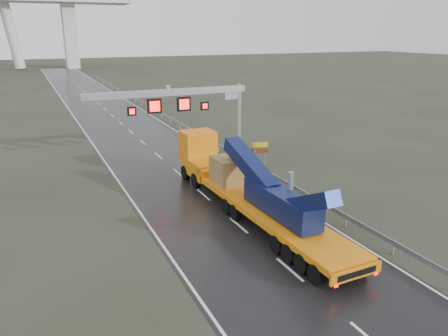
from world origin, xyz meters
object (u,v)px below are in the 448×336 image
heavy_haul_truck (239,181)px  striped_barrier (250,165)px  exit_sign_pair (260,150)px  sign_gantry (191,104)px

heavy_haul_truck → striped_barrier: size_ratio=19.83×
heavy_haul_truck → striped_barrier: bearing=54.9°
exit_sign_pair → sign_gantry: bearing=159.2°
sign_gantry → striped_barrier: size_ratio=14.40×
sign_gantry → exit_sign_pair: 7.43m
sign_gantry → exit_sign_pair: bearing=-38.1°
heavy_haul_truck → exit_sign_pair: bearing=49.8°
heavy_haul_truck → exit_sign_pair: size_ratio=8.19×
exit_sign_pair → heavy_haul_truck: bearing=-111.3°
sign_gantry → striped_barrier: (3.99, -3.99, -5.10)m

